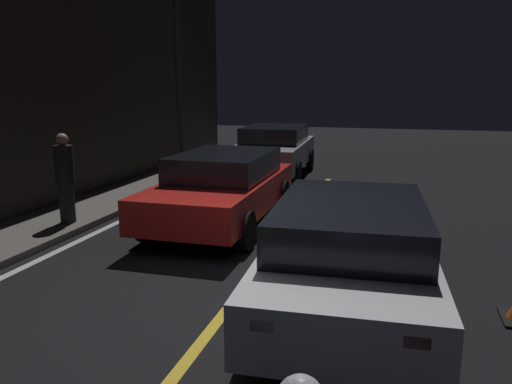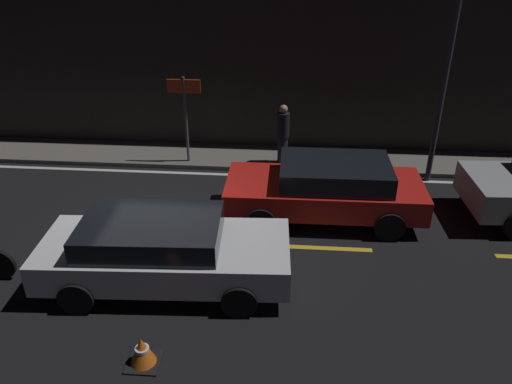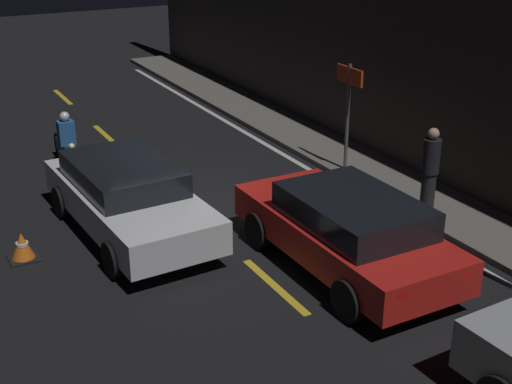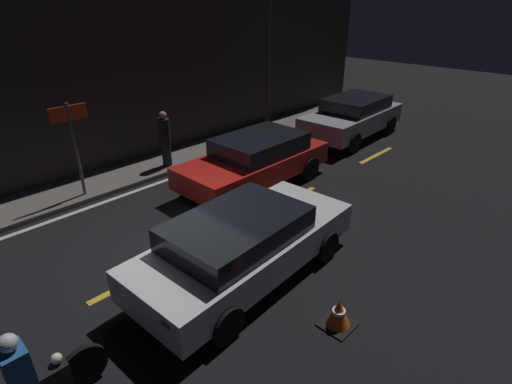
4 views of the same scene
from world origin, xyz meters
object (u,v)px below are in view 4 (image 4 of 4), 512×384
shop_sign (72,132)px  hatchback_silver (353,116)px  taxi_red (256,159)px  street_lamp (268,49)px  traffic_cone_near (338,314)px  pedestrian (165,139)px  sedan_white (244,243)px

shop_sign → hatchback_silver: bearing=-13.9°
taxi_red → street_lamp: (2.81, 2.15, 2.48)m
taxi_red → traffic_cone_near: bearing=57.3°
hatchback_silver → street_lamp: 4.04m
hatchback_silver → taxi_red: bearing=1.0°
taxi_red → street_lamp: bearing=-143.1°
hatchback_silver → traffic_cone_near: hatchback_silver is taller
traffic_cone_near → pedestrian: 7.69m
taxi_red → street_lamp: 4.32m
taxi_red → shop_sign: (-3.74, 2.62, 1.06)m
taxi_red → sedan_white: bearing=40.6°
hatchback_silver → pedestrian: (-6.58, 2.38, 0.17)m
shop_sign → taxi_red: bearing=-35.0°
hatchback_silver → pedestrian: pedestrian is taller
sedan_white → shop_sign: (-0.62, 5.33, 1.08)m
hatchback_silver → shop_sign: 9.56m
hatchback_silver → shop_sign: size_ratio=1.90×
sedan_white → traffic_cone_near: (0.15, -1.99, -0.49)m
taxi_red → shop_sign: 4.69m
shop_sign → sedan_white: bearing=-83.4°
pedestrian → hatchback_silver: bearing=-19.9°
taxi_red → hatchback_silver: size_ratio=0.98×
pedestrian → street_lamp: (3.90, -0.57, 2.26)m
hatchback_silver → traffic_cone_near: (-8.46, -5.04, -0.57)m
shop_sign → street_lamp: 6.73m
shop_sign → street_lamp: bearing=-4.2°
taxi_red → street_lamp: size_ratio=0.77×
hatchback_silver → street_lamp: bearing=-36.5°
traffic_cone_near → street_lamp: (5.78, 6.85, 2.99)m
traffic_cone_near → pedestrian: (1.89, 7.42, 0.73)m
shop_sign → street_lamp: street_lamp is taller
street_lamp → hatchback_silver: bearing=-34.0°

